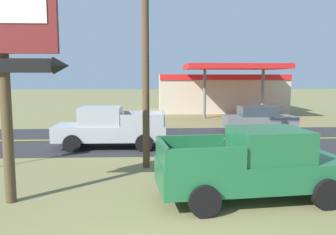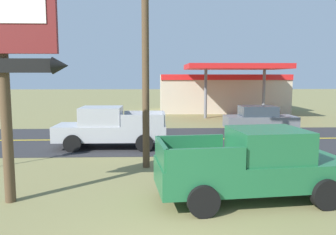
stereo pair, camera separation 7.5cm
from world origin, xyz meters
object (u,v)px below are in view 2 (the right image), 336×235
at_px(gas_station, 222,92).
at_px(pickup_silver_on_road, 110,128).
at_px(utility_pole, 145,33).
at_px(motel_sign, 2,36).
at_px(pickup_green_parked_on_lawn, 254,165).
at_px(car_grey_mid_lane, 259,119).

xyz_separation_m(gas_station, pickup_silver_on_road, (-8.67, -17.21, -0.98)).
relative_size(gas_station, pickup_silver_on_road, 2.31).
bearing_deg(utility_pole, motel_sign, -134.64).
height_order(utility_pole, pickup_green_parked_on_lawn, utility_pole).
xyz_separation_m(gas_station, car_grey_mid_lane, (-0.23, -13.21, -1.11)).
bearing_deg(pickup_green_parked_on_lawn, pickup_silver_on_road, 124.43).
bearing_deg(pickup_green_parked_on_lawn, gas_station, 81.16).
xyz_separation_m(motel_sign, pickup_silver_on_road, (1.69, 7.22, -3.43)).
relative_size(utility_pole, pickup_green_parked_on_lawn, 1.73).
height_order(gas_station, car_grey_mid_lane, gas_station).
xyz_separation_m(pickup_silver_on_road, car_grey_mid_lane, (8.44, 4.00, -0.13)).
bearing_deg(car_grey_mid_lane, pickup_silver_on_road, -154.65).
distance_m(gas_station, car_grey_mid_lane, 13.26).
distance_m(utility_pole, pickup_silver_on_road, 5.70).
height_order(pickup_green_parked_on_lawn, car_grey_mid_lane, pickup_green_parked_on_lawn).
bearing_deg(utility_pole, pickup_silver_on_road, 116.64).
height_order(motel_sign, pickup_green_parked_on_lawn, motel_sign).
distance_m(utility_pole, gas_station, 22.16).
bearing_deg(gas_station, pickup_silver_on_road, -116.73).
distance_m(gas_station, pickup_silver_on_road, 19.30).
relative_size(motel_sign, pickup_green_parked_on_lawn, 1.19).
height_order(utility_pole, car_grey_mid_lane, utility_pole).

